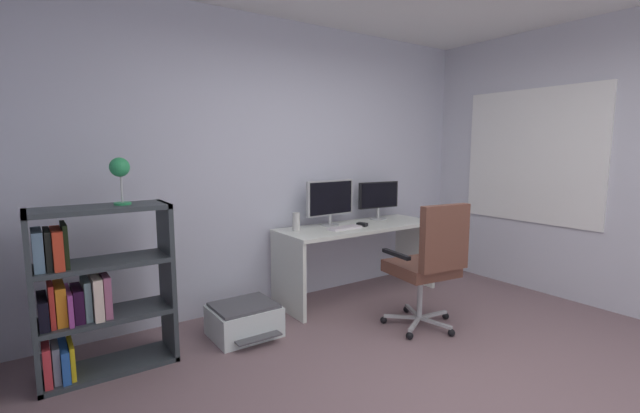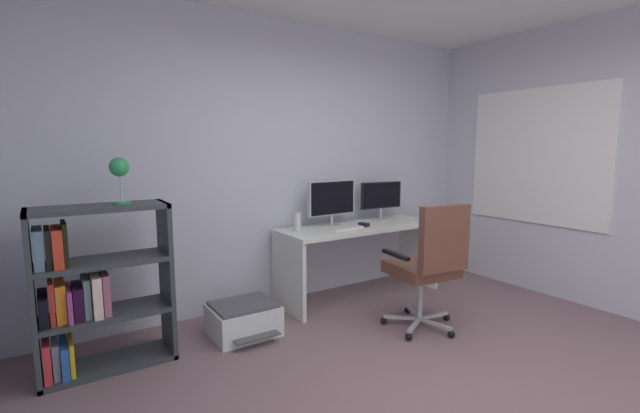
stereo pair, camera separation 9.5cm
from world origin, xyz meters
name	(u,v)px [view 1 (the left image)]	position (x,y,z in m)	size (l,w,h in m)	color
ground_plane	(468,408)	(0.00, 0.00, -0.01)	(4.69, 4.42, 0.02)	slate
wall_back	(277,164)	(0.00, 2.26, 1.35)	(4.69, 0.10, 2.70)	silver
window_pane	(532,156)	(2.34, 1.03, 1.42)	(0.01, 1.39, 1.30)	white
window_frame	(531,156)	(2.33, 1.03, 1.42)	(0.02, 1.47, 1.38)	white
desk	(358,243)	(0.69, 1.86, 0.56)	(1.69, 0.60, 0.74)	silver
monitor_main	(330,199)	(0.45, 2.00, 1.00)	(0.56, 0.18, 0.45)	#B2B5B7
monitor_secondary	(379,197)	(1.09, 2.00, 0.98)	(0.50, 0.18, 0.41)	#B2B5B7
keyboard	(345,228)	(0.45, 1.77, 0.75)	(0.34, 0.13, 0.02)	silver
computer_mouse	(362,224)	(0.68, 1.79, 0.75)	(0.06, 0.10, 0.03)	black
desktop_speaker	(296,222)	(0.02, 1.96, 0.82)	(0.07, 0.07, 0.17)	silver
office_chair	(429,260)	(0.63, 0.87, 0.60)	(0.63, 0.63, 1.07)	#B7BABC
bookshelf	(88,294)	(-1.75, 1.69, 0.55)	(0.85, 0.35, 1.13)	#333B3F
desk_lamp	(120,170)	(-1.52, 1.69, 1.36)	(0.13, 0.13, 0.32)	#2B9C57
printer	(244,320)	(-0.67, 1.65, 0.13)	(0.52, 0.52, 0.26)	silver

